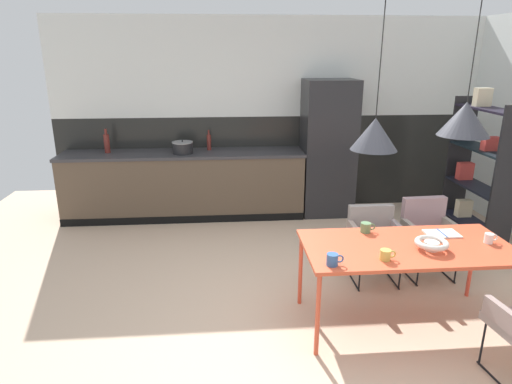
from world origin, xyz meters
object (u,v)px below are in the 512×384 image
armchair_corner_seat (374,232)px  open_shelf_unit (479,169)px  refrigerator_column (328,148)px  open_book (442,234)px  pendant_lamp_over_table_far (465,119)px  bottle_oil_tall (209,142)px  pendant_lamp_over_table_near (375,134)px  mug_tall_blue (386,255)px  cooking_pot (183,148)px  mug_glass_clear (366,227)px  fruit_bowl (432,244)px  mug_dark_espresso (489,238)px  armchair_far_side (428,228)px  mug_short_terracotta (333,260)px  bottle_wine_green (107,143)px  dining_table (407,250)px

armchair_corner_seat → open_shelf_unit: size_ratio=0.41×
refrigerator_column → armchair_corner_seat: bearing=-89.5°
open_book → pendant_lamp_over_table_far: bearing=-104.1°
bottle_oil_tall → open_shelf_unit: open_shelf_unit is taller
open_shelf_unit → pendant_lamp_over_table_far: 2.11m
refrigerator_column → bottle_oil_tall: 1.66m
pendant_lamp_over_table_near → mug_tall_blue: bearing=-78.0°
bottle_oil_tall → open_book: bearing=-52.8°
refrigerator_column → open_shelf_unit: bearing=-38.3°
refrigerator_column → open_shelf_unit: 1.92m
mug_tall_blue → pendant_lamp_over_table_near: 0.92m
pendant_lamp_over_table_near → pendant_lamp_over_table_far: 0.69m
cooking_pot → pendant_lamp_over_table_far: 3.65m
mug_glass_clear → cooking_pot: bearing=126.2°
mug_glass_clear → pendant_lamp_over_table_far: (0.60, -0.28, 0.97)m
fruit_bowl → mug_glass_clear: bearing=136.1°
mug_dark_espresso → mug_tall_blue: 0.99m
armchair_corner_seat → armchair_far_side: armchair_far_side is taller
armchair_corner_seat → mug_short_terracotta: size_ratio=5.73×
armchair_corner_seat → open_shelf_unit: bearing=-152.1°
bottle_wine_green → fruit_bowl: bearing=-42.4°
pendant_lamp_over_table_far → fruit_bowl: bearing=-150.1°
mug_short_terracotta → cooking_pot: size_ratio=0.46×
open_book → bottle_oil_tall: bottle_oil_tall is taller
mug_glass_clear → cooking_pot: (-1.76, 2.41, 0.23)m
bottle_oil_tall → mug_tall_blue: bearing=-66.2°
armchair_far_side → pendant_lamp_over_table_near: size_ratio=0.69×
dining_table → armchair_far_side: bearing=55.3°
armchair_far_side → pendant_lamp_over_table_near: (-0.94, -0.82, 1.13)m
mug_short_terracotta → bottle_oil_tall: size_ratio=0.46×
dining_table → fruit_bowl: 0.20m
mug_dark_espresso → mug_tall_blue: same height
open_book → cooking_pot: size_ratio=0.99×
mug_short_terracotta → mug_dark_espresso: bearing=11.8°
open_shelf_unit → pendant_lamp_over_table_near: bearing=-50.2°
refrigerator_column → mug_dark_espresso: bearing=-75.9°
mug_short_terracotta → open_shelf_unit: open_shelf_unit is taller
armchair_far_side → fruit_bowl: (-0.45, -0.95, 0.27)m
armchair_far_side → open_book: 0.73m
refrigerator_column → mug_tall_blue: (-0.27, -3.01, -0.18)m
cooking_pot → open_shelf_unit: (3.51, -1.13, -0.08)m
open_book → mug_dark_espresso: 0.36m
dining_table → bottle_oil_tall: bearing=119.9°
mug_tall_blue → pendant_lamp_over_table_near: (-0.06, 0.29, 0.87)m
fruit_bowl → pendant_lamp_over_table_far: bearing=29.9°
mug_short_terracotta → cooking_pot: cooking_pot is taller
fruit_bowl → bottle_oil_tall: 3.50m
armchair_corner_seat → mug_dark_espresso: bearing=130.5°
refrigerator_column → mug_tall_blue: refrigerator_column is taller
pendant_lamp_over_table_far → open_book: bearing=75.9°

